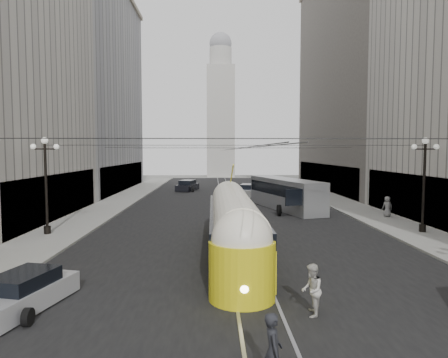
{
  "coord_description": "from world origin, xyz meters",
  "views": [
    {
      "loc": [
        -1.59,
        -8.4,
        5.61
      ],
      "look_at": [
        -1.03,
        12.61,
        4.14
      ],
      "focal_mm": 32.0,
      "sensor_mm": 36.0,
      "label": 1
    }
  ],
  "objects": [
    {
      "name": "sedan_silver",
      "position": [
        -8.32,
        5.61,
        0.6
      ],
      "size": [
        2.7,
        4.49,
        1.32
      ],
      "color": "#B3B4B8",
      "rests_on": "ground"
    },
    {
      "name": "sidewalk_right",
      "position": [
        12.0,
        36.0,
        0.07
      ],
      "size": [
        4.0,
        72.0,
        0.15
      ],
      "primitive_type": "cube",
      "color": "gray",
      "rests_on": "ground"
    },
    {
      "name": "building_right_far",
      "position": [
        20.0,
        48.0,
        16.31
      ],
      "size": [
        12.6,
        32.6,
        32.6
      ],
      "color": "#514C47",
      "rests_on": "ground"
    },
    {
      "name": "rail_right",
      "position": [
        0.75,
        32.5,
        0.0
      ],
      "size": [
        0.12,
        85.0,
        0.04
      ],
      "primitive_type": "cube",
      "color": "gray",
      "rests_on": "ground"
    },
    {
      "name": "pedestrian_sidewalk_right",
      "position": [
        12.87,
        24.15,
        1.01
      ],
      "size": [
        0.87,
        0.56,
        1.71
      ],
      "primitive_type": "imported",
      "rotation": [
        0.0,
        0.0,
        3.2
      ],
      "color": "gray",
      "rests_on": "sidewalk_right"
    },
    {
      "name": "building_left_far",
      "position": [
        -19.99,
        48.0,
        14.31
      ],
      "size": [
        12.6,
        28.6,
        28.6
      ],
      "color": "#999999",
      "rests_on": "ground"
    },
    {
      "name": "pedestrian_crossing_a",
      "position": [
        -0.2,
        0.62,
        0.92
      ],
      "size": [
        0.46,
        0.68,
        1.85
      ],
      "primitive_type": "imported",
      "rotation": [
        0.0,
        0.0,
        1.6
      ],
      "color": "black",
      "rests_on": "ground"
    },
    {
      "name": "lamppost_right_mid",
      "position": [
        12.6,
        18.0,
        3.74
      ],
      "size": [
        1.86,
        0.44,
        6.37
      ],
      "color": "black",
      "rests_on": "sidewalk_right"
    },
    {
      "name": "streetcar",
      "position": [
        -0.5,
        13.04,
        1.71
      ],
      "size": [
        2.58,
        15.99,
        3.5
      ],
      "color": "gold",
      "rests_on": "ground"
    },
    {
      "name": "catenary",
      "position": [
        0.12,
        31.49,
        5.88
      ],
      "size": [
        25.0,
        72.0,
        0.23
      ],
      "color": "black",
      "rests_on": "ground"
    },
    {
      "name": "sedan_white_far",
      "position": [
        2.71,
        40.65,
        0.7
      ],
      "size": [
        2.96,
        5.17,
        1.53
      ],
      "color": "white",
      "rests_on": "ground"
    },
    {
      "name": "pedestrian_crossing_b",
      "position": [
        1.75,
        4.78,
        0.89
      ],
      "size": [
        0.86,
        1.01,
        1.79
      ],
      "primitive_type": "imported",
      "rotation": [
        0.0,
        0.0,
        -1.81
      ],
      "color": "#B4B0A8",
      "rests_on": "ground"
    },
    {
      "name": "sidewalk_left",
      "position": [
        -12.0,
        36.0,
        0.07
      ],
      "size": [
        4.0,
        72.0,
        0.15
      ],
      "primitive_type": "cube",
      "color": "gray",
      "rests_on": "ground"
    },
    {
      "name": "road",
      "position": [
        0.0,
        32.5,
        0.0
      ],
      "size": [
        20.0,
        85.0,
        0.02
      ],
      "primitive_type": "cube",
      "color": "black",
      "rests_on": "ground"
    },
    {
      "name": "lamppost_left_mid",
      "position": [
        -12.6,
        18.0,
        3.74
      ],
      "size": [
        1.86,
        0.44,
        6.37
      ],
      "color": "black",
      "rests_on": "sidewalk_left"
    },
    {
      "name": "city_bus",
      "position": [
        5.31,
        29.63,
        1.63
      ],
      "size": [
        5.6,
        12.1,
        2.97
      ],
      "color": "#9EA0A3",
      "rests_on": "ground"
    },
    {
      "name": "distant_tower",
      "position": [
        0.0,
        80.0,
        14.97
      ],
      "size": [
        6.0,
        6.0,
        31.36
      ],
      "color": "#B2AFA8",
      "rests_on": "ground"
    },
    {
      "name": "rail_left",
      "position": [
        -0.75,
        32.5,
        0.0
      ],
      "size": [
        0.12,
        85.0,
        0.04
      ],
      "primitive_type": "cube",
      "color": "gray",
      "rests_on": "ground"
    },
    {
      "name": "sedan_dark_far",
      "position": [
        -5.28,
        48.01,
        0.69
      ],
      "size": [
        3.21,
        5.17,
        1.52
      ],
      "color": "black",
      "rests_on": "ground"
    }
  ]
}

